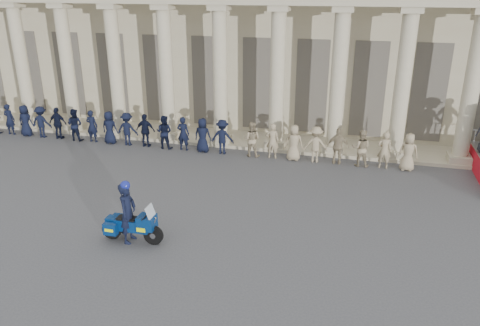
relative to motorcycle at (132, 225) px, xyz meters
The scene contains 5 objects.
ground 1.76m from the motorcycle, 44.83° to the left, with size 90.00×90.00×0.00m, color #434346.
building 16.46m from the motorcycle, 85.72° to the left, with size 40.00×12.50×9.00m.
officer_rank 8.56m from the motorcycle, 110.73° to the left, with size 22.62×0.59×1.56m.
motorcycle is the anchor object (origin of this frame).
rider 0.43m from the motorcycle, behind, with size 0.45×0.68×1.93m.
Camera 1 is at (4.95, -12.04, 7.12)m, focal length 35.00 mm.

